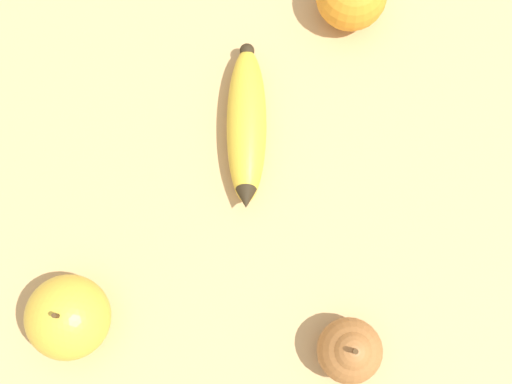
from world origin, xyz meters
name	(u,v)px	position (x,y,z in m)	size (l,w,h in m)	color
ground_plane	(241,222)	(0.00, 0.00, 0.00)	(3.00, 3.00, 0.00)	tan
banana	(247,126)	(-0.10, 0.01, 0.02)	(0.19, 0.05, 0.04)	gold
pear	(350,351)	(0.14, 0.10, 0.04)	(0.06, 0.06, 0.08)	#A36633
apple	(68,317)	(0.09, -0.17, 0.04)	(0.08, 0.08, 0.09)	gold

